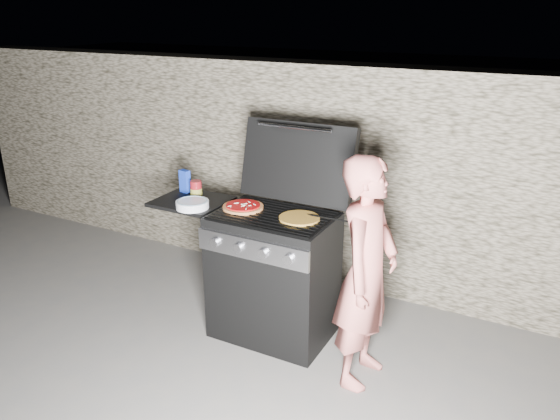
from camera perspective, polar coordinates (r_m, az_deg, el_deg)
The scene contains 10 objects.
ground at distance 4.04m, azimuth -0.64°, elevation -12.59°, with size 50.00×50.00×0.00m, color #635E57.
stone_wall at distance 4.53m, azimuth 5.66°, elevation 3.63°, with size 8.00×0.35×1.80m, color gray.
gas_grill at distance 3.93m, azimuth -3.89°, elevation -6.05°, with size 1.34×0.79×0.91m, color black, non-canonical shape.
pizza_topped at distance 3.73m, azimuth -3.88°, elevation 0.39°, with size 0.28×0.28×0.03m, color #AF6F47, non-canonical shape.
pizza_plain at distance 3.55m, azimuth 2.04°, elevation -0.85°, with size 0.27×0.27×0.01m, color gold.
sauce_jar at distance 3.99m, azimuth -8.76°, elevation 2.15°, with size 0.08×0.08×0.13m, color maroon.
blue_carton at distance 4.12m, azimuth -9.90°, elevation 2.97°, with size 0.08×0.05×0.17m, color #1637BE.
plate_stack at distance 3.80m, azimuth -9.14°, elevation 0.58°, with size 0.23×0.23×0.05m, color white.
person at distance 3.30m, azimuth 9.04°, elevation -6.55°, with size 0.53×0.35×1.44m, color #C4665F.
tongs at distance 3.45m, azimuth 5.05°, elevation -0.92°, with size 0.01×0.01×0.40m, color black.
Camera 1 is at (1.62, -2.97, 2.21)m, focal length 35.00 mm.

